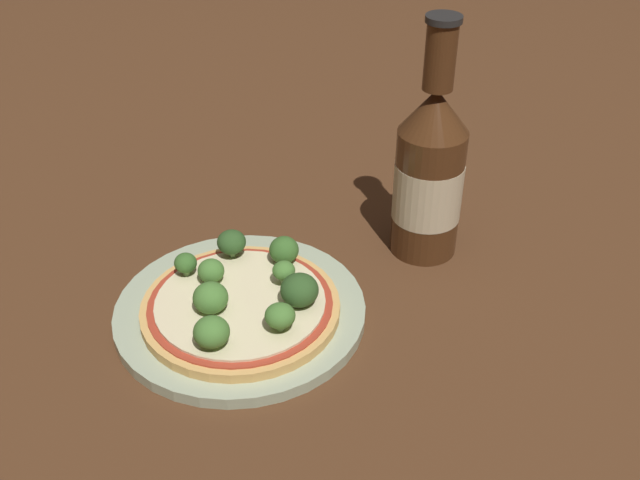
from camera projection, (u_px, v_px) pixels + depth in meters
ground_plane at (239, 304)px, 0.74m from camera, size 3.00×3.00×0.00m
plate at (243, 311)px, 0.72m from camera, size 0.24×0.24×0.01m
pizza at (241, 306)px, 0.71m from camera, size 0.19×0.19×0.01m
broccoli_floret_0 at (284, 271)px, 0.71m from camera, size 0.02×0.02×0.02m
broccoli_floret_1 at (284, 250)px, 0.74m from camera, size 0.03×0.03×0.03m
broccoli_floret_2 at (211, 271)px, 0.72m from camera, size 0.03×0.03×0.02m
broccoli_floret_3 at (280, 316)px, 0.66m from camera, size 0.03×0.03×0.03m
broccoli_floret_4 at (186, 263)px, 0.73m from camera, size 0.02×0.02×0.02m
broccoli_floret_5 at (299, 290)px, 0.69m from camera, size 0.04×0.04×0.03m
broccoli_floret_6 at (212, 332)px, 0.64m from camera, size 0.03×0.03×0.03m
broccoli_floret_7 at (211, 298)px, 0.68m from camera, size 0.03×0.03×0.03m
broccoli_floret_8 at (235, 242)px, 0.75m from camera, size 0.03×0.03×0.03m
beer_bottle at (429, 172)px, 0.76m from camera, size 0.07×0.07×0.26m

